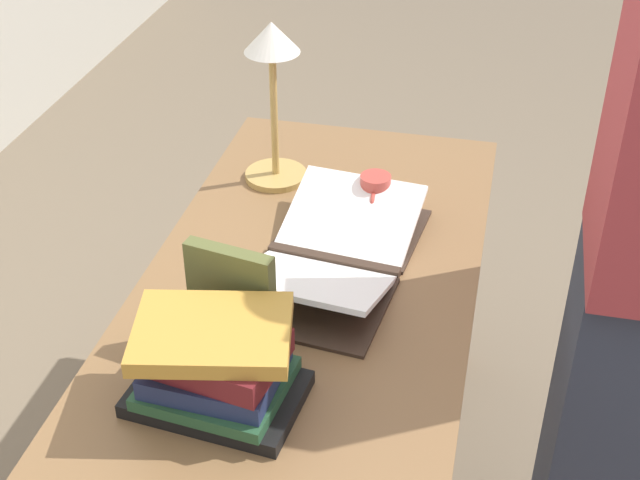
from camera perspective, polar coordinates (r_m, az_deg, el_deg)
reading_desk at (r=1.96m, az=-0.73°, el=-5.06°), size 1.45×0.71×0.75m
open_book at (r=1.93m, az=0.86°, el=-0.92°), size 0.58×0.37×0.09m
book_stack_tall at (r=1.58m, az=-6.73°, el=-7.97°), size 0.25×0.32×0.17m
book_standing_upright at (r=1.67m, az=-5.68°, el=-3.76°), size 0.06×0.18×0.22m
reading_lamp at (r=2.14m, az=-3.04°, el=10.54°), size 0.16×0.16×0.41m
coffee_mug at (r=2.09m, az=3.54°, el=2.88°), size 0.10×0.07×0.10m
person_reader at (r=1.87m, az=19.65°, el=-0.81°), size 0.36×0.21×1.78m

